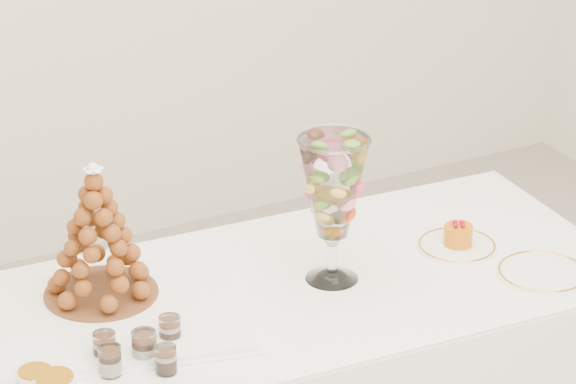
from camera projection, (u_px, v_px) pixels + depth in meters
lace_tray at (112, 317)px, 3.20m from camera, size 0.70×0.59×0.02m
macaron_vase at (333, 189)px, 3.29m from camera, size 0.17×0.17×0.38m
cake_plate at (457, 246)px, 3.54m from camera, size 0.21×0.21×0.01m
spare_plate at (542, 273)px, 3.41m from camera, size 0.23×0.23×0.01m
verrine_a at (105, 347)px, 3.03m from camera, size 0.05×0.05×0.07m
verrine_b at (144, 347)px, 3.03m from camera, size 0.06×0.06×0.08m
verrine_c at (170, 330)px, 3.10m from camera, size 0.06×0.06×0.07m
verrine_d at (110, 360)px, 2.98m from camera, size 0.06×0.06×0.07m
verrine_e at (166, 360)px, 2.99m from camera, size 0.05×0.05×0.06m
ramekin_back at (35, 377)px, 2.97m from camera, size 0.08×0.08×0.03m
ramekin_front at (55, 383)px, 2.94m from camera, size 0.09×0.09×0.03m
croquembouche at (97, 232)px, 3.21m from camera, size 0.28×0.28×0.34m
mousse_cake at (458, 235)px, 3.53m from camera, size 0.08×0.08×0.07m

